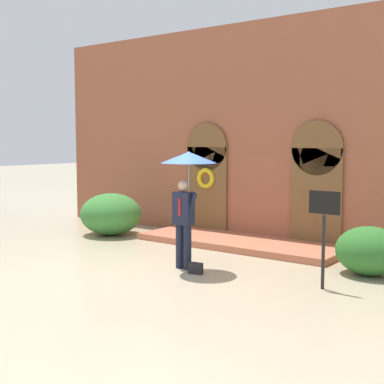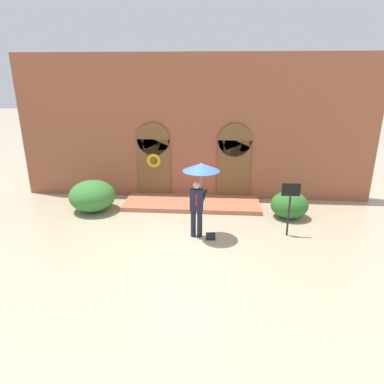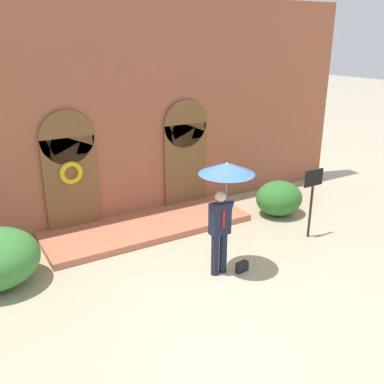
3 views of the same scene
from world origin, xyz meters
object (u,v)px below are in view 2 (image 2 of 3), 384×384
(shrub_left, at_px, (92,196))
(shrub_right, at_px, (289,205))
(person_with_umbrella, at_px, (200,178))
(sign_post, at_px, (290,201))
(handbag, at_px, (211,236))

(shrub_left, height_order, shrub_right, shrub_left)
(person_with_umbrella, height_order, sign_post, person_with_umbrella)
(shrub_left, bearing_deg, shrub_right, -0.96)
(person_with_umbrella, relative_size, shrub_right, 1.81)
(person_with_umbrella, distance_m, handbag, 1.85)
(sign_post, relative_size, shrub_left, 1.02)
(person_with_umbrella, relative_size, sign_post, 1.37)
(person_with_umbrella, distance_m, shrub_left, 4.68)
(person_with_umbrella, bearing_deg, sign_post, 6.20)
(sign_post, xyz_separation_m, shrub_left, (-6.82, 1.57, -0.59))
(person_with_umbrella, xyz_separation_m, shrub_right, (3.07, 1.75, -1.44))
(person_with_umbrella, height_order, shrub_left, person_with_umbrella)
(sign_post, distance_m, shrub_right, 1.64)
(handbag, bearing_deg, shrub_right, 27.31)
(person_with_umbrella, distance_m, shrub_right, 3.82)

